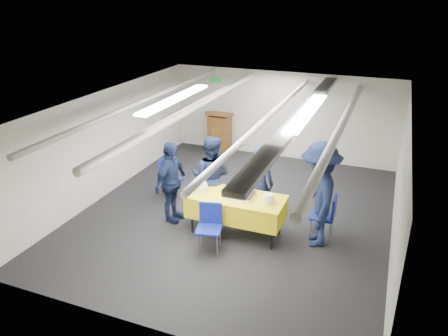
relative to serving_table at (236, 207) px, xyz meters
The scene contains 14 objects.
ground 0.97m from the serving_table, 109.49° to the left, with size 7.00×7.00×0.00m, color black.
room_shell 1.71m from the serving_table, 98.38° to the left, with size 6.00×7.00×2.30m.
serving_table is the anchor object (origin of this frame).
sheet_cake 0.27m from the serving_table, ahead, with size 0.52×0.41×0.09m.
plate_stack_left 0.73m from the serving_table, behind, with size 0.24×0.24×0.18m.
plate_stack_right 0.69m from the serving_table, ahead, with size 0.20×0.20×0.17m.
podium 4.22m from the serving_table, 116.19° to the left, with size 0.62×0.53×1.25m.
chair_near 0.71m from the serving_table, 109.40° to the right, with size 0.50×0.50×0.87m.
chair_right 1.66m from the serving_table, 15.22° to the left, with size 0.43×0.43×0.87m.
chair_left 2.13m from the serving_table, 153.23° to the left, with size 0.59×0.59×0.87m.
sailor_a 0.70m from the serving_table, 68.57° to the left, with size 0.57×0.37×1.56m, color black.
sailor_b 0.91m from the serving_table, 144.94° to the left, with size 0.82×0.64×1.69m, color black.
sailor_c 1.37m from the serving_table, behind, with size 0.96×0.40×1.63m, color black.
sailor_d 1.51m from the serving_table, ahead, with size 1.24×0.71×1.91m, color black.
Camera 1 is at (2.68, -7.45, 4.31)m, focal length 35.00 mm.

